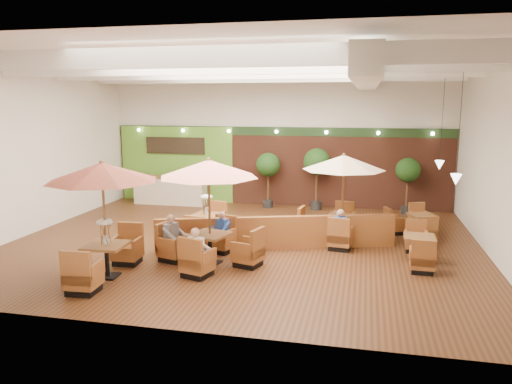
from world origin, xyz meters
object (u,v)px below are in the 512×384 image
(topiary_2, at_px, (408,172))
(diner_1, at_px, (221,227))
(diner_4, at_px, (340,225))
(service_counter, at_px, (170,190))
(booth_divider, at_px, (277,233))
(table_4, at_px, (419,249))
(table_3, at_px, (207,221))
(diner_2, at_px, (173,233))
(table_5, at_px, (414,225))
(topiary_0, at_px, (268,167))
(diner_3, at_px, (340,225))
(table_0, at_px, (103,190))
(table_1, at_px, (209,193))
(table_2, at_px, (341,178))
(topiary_1, at_px, (317,164))
(diner_0, at_px, (197,247))

(topiary_2, distance_m, diner_1, 8.46)
(diner_4, bearing_deg, service_counter, 156.48)
(diner_4, bearing_deg, topiary_2, 79.03)
(booth_divider, bearing_deg, diner_1, -174.87)
(diner_1, distance_m, diner_4, 3.44)
(table_4, bearing_deg, table_3, 171.39)
(diner_1, xyz_separation_m, diner_2, (-1.03, -1.03, 0.04))
(topiary_2, xyz_separation_m, diner_2, (-6.56, -7.37, -0.84))
(table_5, relative_size, topiary_2, 1.13)
(booth_divider, xyz_separation_m, topiary_0, (-1.38, 5.70, 1.18))
(diner_3, bearing_deg, diner_1, -161.74)
(booth_divider, relative_size, table_0, 2.44)
(table_1, distance_m, table_2, 4.42)
(table_1, bearing_deg, diner_2, -164.06)
(table_0, xyz_separation_m, table_4, (7.56, 2.91, -1.83))
(diner_4, bearing_deg, diner_3, -169.26)
(table_0, bearing_deg, diner_2, 51.39)
(table_3, distance_m, table_4, 6.46)
(table_0, distance_m, diner_3, 6.66)
(diner_4, bearing_deg, table_3, -175.94)
(topiary_1, bearing_deg, table_5, -42.63)
(table_4, bearing_deg, diner_3, 165.02)
(table_3, height_order, diner_2, table_3)
(service_counter, xyz_separation_m, diner_2, (2.99, -7.17, 0.18))
(table_0, distance_m, diner_1, 3.65)
(table_1, height_order, diner_1, table_1)
(table_1, height_order, table_5, table_1)
(topiary_2, bearing_deg, topiary_1, 180.00)
(table_5, distance_m, topiary_0, 6.42)
(table_4, distance_m, topiary_2, 6.15)
(diner_0, distance_m, diner_3, 4.49)
(table_0, bearing_deg, diner_0, 10.41)
(table_4, height_order, diner_3, diner_3)
(table_4, height_order, table_5, table_4)
(table_1, xyz_separation_m, table_4, (5.42, 1.36, -1.56))
(service_counter, distance_m, diner_1, 7.34)
(topiary_2, relative_size, diner_4, 2.92)
(table_0, distance_m, table_2, 7.05)
(topiary_2, bearing_deg, table_1, -126.83)
(service_counter, relative_size, table_1, 1.03)
(table_0, xyz_separation_m, diner_2, (1.10, 1.55, -1.41))
(service_counter, height_order, table_3, table_3)
(table_4, height_order, topiary_0, topiary_0)
(topiary_0, bearing_deg, booth_divider, -76.38)
(table_3, height_order, table_4, table_3)
(table_4, bearing_deg, topiary_1, 121.42)
(diner_3, bearing_deg, booth_divider, -167.45)
(diner_2, bearing_deg, table_4, 116.45)
(diner_0, bearing_deg, topiary_2, 75.91)
(topiary_2, bearing_deg, table_0, -130.64)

